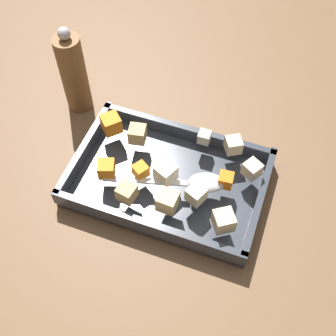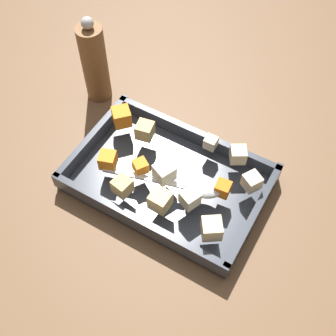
{
  "view_description": "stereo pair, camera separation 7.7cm",
  "coord_description": "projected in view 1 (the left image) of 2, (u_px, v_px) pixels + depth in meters",
  "views": [
    {
      "loc": [
        -0.17,
        0.41,
        0.69
      ],
      "look_at": [
        -0.02,
        0.0,
        0.06
      ],
      "focal_mm": 46.65,
      "sensor_mm": 36.0,
      "label": 1
    },
    {
      "loc": [
        -0.24,
        0.38,
        0.69
      ],
      "look_at": [
        -0.02,
        0.0,
        0.06
      ],
      "focal_mm": 46.65,
      "sensor_mm": 36.0,
      "label": 2
    }
  ],
  "objects": [
    {
      "name": "parsnip_chunk_mid_left",
      "position": [
        166.0,
        173.0,
        0.75
      ],
      "size": [
        0.04,
        0.04,
        0.03
      ],
      "primitive_type": "cube",
      "rotation": [
        0.0,
        0.0,
        1.16
      ],
      "color": "silver",
      "rests_on": "baking_dish"
    },
    {
      "name": "parsnip_chunk_corner_sw",
      "position": [
        204.0,
        137.0,
        0.81
      ],
      "size": [
        0.02,
        0.02,
        0.02
      ],
      "primitive_type": "cube",
      "rotation": [
        0.0,
        0.0,
        1.59
      ],
      "color": "beige",
      "rests_on": "baking_dish"
    },
    {
      "name": "carrot_chunk_far_right",
      "position": [
        111.0,
        124.0,
        0.82
      ],
      "size": [
        0.05,
        0.05,
        0.03
      ],
      "primitive_type": "cube",
      "rotation": [
        0.0,
        0.0,
        0.81
      ],
      "color": "orange",
      "rests_on": "baking_dish"
    },
    {
      "name": "pepper_mill",
      "position": [
        73.0,
        73.0,
        0.86
      ],
      "size": [
        0.05,
        0.05,
        0.2
      ],
      "color": "brown",
      "rests_on": "ground_plane"
    },
    {
      "name": "potato_chunk_mid_right",
      "position": [
        233.0,
        145.0,
        0.79
      ],
      "size": [
        0.04,
        0.04,
        0.03
      ],
      "primitive_type": "cube",
      "rotation": [
        0.0,
        0.0,
        2.11
      ],
      "color": "beige",
      "rests_on": "baking_dish"
    },
    {
      "name": "potato_chunk_heap_top",
      "position": [
        252.0,
        169.0,
        0.76
      ],
      "size": [
        0.04,
        0.04,
        0.03
      ],
      "primitive_type": "cube",
      "rotation": [
        0.0,
        0.0,
        2.61
      ],
      "color": "beige",
      "rests_on": "baking_dish"
    },
    {
      "name": "potato_chunk_center",
      "position": [
        196.0,
        194.0,
        0.73
      ],
      "size": [
        0.04,
        0.04,
        0.03
      ],
      "primitive_type": "cube",
      "rotation": [
        0.0,
        0.0,
        4.31
      ],
      "color": "beige",
      "rests_on": "baking_dish"
    },
    {
      "name": "potato_chunk_near_left",
      "position": [
        137.0,
        134.0,
        0.8
      ],
      "size": [
        0.04,
        0.04,
        0.03
      ],
      "primitive_type": "cube",
      "rotation": [
        0.0,
        0.0,
        0.19
      ],
      "color": "tan",
      "rests_on": "baking_dish"
    },
    {
      "name": "carrot_chunk_heap_side",
      "position": [
        141.0,
        170.0,
        0.76
      ],
      "size": [
        0.03,
        0.03,
        0.02
      ],
      "primitive_type": "cube",
      "rotation": [
        0.0,
        0.0,
        4.14
      ],
      "color": "orange",
      "rests_on": "baking_dish"
    },
    {
      "name": "potato_chunk_corner_nw",
      "position": [
        127.0,
        193.0,
        0.73
      ],
      "size": [
        0.03,
        0.03,
        0.03
      ],
      "primitive_type": "cube",
      "rotation": [
        0.0,
        0.0,
        6.11
      ],
      "color": "tan",
      "rests_on": "baking_dish"
    },
    {
      "name": "carrot_chunk_near_spoon",
      "position": [
        226.0,
        180.0,
        0.75
      ],
      "size": [
        0.03,
        0.03,
        0.02
      ],
      "primitive_type": "cube",
      "rotation": [
        0.0,
        0.0,
        3.23
      ],
      "color": "orange",
      "rests_on": "baking_dish"
    },
    {
      "name": "potato_chunk_rim_edge",
      "position": [
        168.0,
        201.0,
        0.72
      ],
      "size": [
        0.03,
        0.03,
        0.03
      ],
      "primitive_type": "cube",
      "rotation": [
        0.0,
        0.0,
        6.24
      ],
      "color": "#E0CC89",
      "rests_on": "baking_dish"
    },
    {
      "name": "carrot_chunk_corner_ne",
      "position": [
        106.0,
        169.0,
        0.76
      ],
      "size": [
        0.04,
        0.04,
        0.03
      ],
      "primitive_type": "cube",
      "rotation": [
        0.0,
        0.0,
        3.49
      ],
      "color": "orange",
      "rests_on": "baking_dish"
    },
    {
      "name": "potato_chunk_back_center",
      "position": [
        224.0,
        221.0,
        0.7
      ],
      "size": [
        0.04,
        0.04,
        0.03
      ],
      "primitive_type": "cube",
      "rotation": [
        0.0,
        0.0,
        3.74
      ],
      "color": "beige",
      "rests_on": "baking_dish"
    },
    {
      "name": "serving_spoon",
      "position": [
        199.0,
        182.0,
        0.75
      ],
      "size": [
        0.21,
        0.08,
        0.02
      ],
      "rotation": [
        0.0,
        0.0,
        0.28
      ],
      "color": "silver",
      "rests_on": "baking_dish"
    },
    {
      "name": "ground_plane",
      "position": [
        160.0,
        181.0,
        0.82
      ],
      "size": [
        4.0,
        4.0,
        0.0
      ],
      "primitive_type": "plane",
      "color": "brown"
    },
    {
      "name": "baking_dish",
      "position": [
        168.0,
        181.0,
        0.8
      ],
      "size": [
        0.35,
        0.23,
        0.05
      ],
      "color": "#333842",
      "rests_on": "ground_plane"
    }
  ]
}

